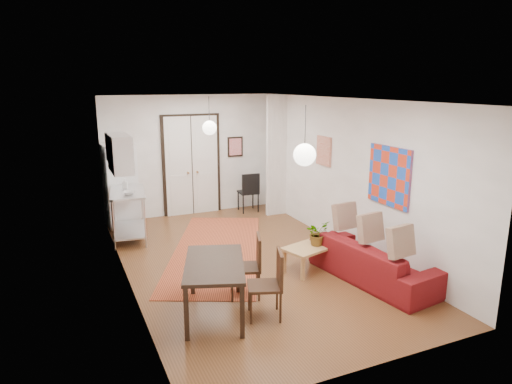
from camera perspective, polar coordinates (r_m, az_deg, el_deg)
name	(u,v)px	position (r m, az deg, el deg)	size (l,w,h in m)	color
floor	(247,261)	(8.41, -1.16, -8.66)	(7.00, 7.00, 0.00)	brown
ceiling	(246,100)	(7.79, -1.26, 11.48)	(4.20, 7.00, 0.02)	white
wall_back	(191,155)	(11.24, -8.14, 4.55)	(4.20, 0.02, 2.90)	white
wall_front	(373,249)	(5.06, 14.40, -6.91)	(4.20, 0.02, 2.90)	white
wall_left	(123,196)	(7.45, -16.28, -0.44)	(0.02, 7.00, 2.90)	white
wall_right	(347,174)	(8.98, 11.26, 2.18)	(0.02, 7.00, 2.90)	white
double_doors	(192,166)	(11.23, -8.03, 3.26)	(1.44, 0.06, 2.50)	silver
stub_partition	(276,156)	(11.02, 2.56, 4.50)	(0.50, 0.10, 2.90)	white
wall_cabinet	(120,153)	(8.85, -16.68, 4.66)	(0.35, 1.00, 0.70)	silver
painting_popart	(389,176)	(7.96, 16.32, 1.91)	(0.05, 1.00, 1.00)	red
painting_abstract	(324,151)	(9.57, 8.48, 5.10)	(0.05, 0.50, 0.60)	beige
poster_back	(235,147)	(11.55, -2.60, 5.67)	(0.40, 0.03, 0.50)	red
print_left	(108,148)	(9.32, -18.02, 5.30)	(0.03, 0.44, 0.54)	#A46644
pendant_back	(209,128)	(9.71, -5.84, 7.99)	(0.30, 0.30, 0.80)	white
pendant_front	(305,155)	(6.07, 6.10, 4.65)	(0.30, 0.30, 0.80)	white
kilim_rug	(217,250)	(8.98, -4.95, -7.21)	(1.61, 4.28, 0.01)	#BC532F
sofa	(373,261)	(7.79, 14.46, -8.36)	(2.27, 0.89, 0.66)	maroon
coffee_table	(312,249)	(7.99, 6.96, -7.06)	(1.11, 0.81, 0.44)	tan
potted_plant	(317,233)	(7.95, 7.64, -5.10)	(0.33, 0.39, 0.43)	#335D2A
kitchen_counter	(128,207)	(9.73, -15.67, -1.84)	(0.85, 1.42, 1.03)	silver
bowl	(129,193)	(9.35, -15.56, -0.10)	(0.24, 0.24, 0.06)	silver
soap_bottle	(125,183)	(9.86, -16.08, 1.03)	(0.10, 0.10, 0.21)	teal
fridge	(120,186)	(10.65, -16.60, 0.78)	(0.66, 0.66, 1.86)	silver
dining_table	(214,268)	(6.39, -5.22, -9.48)	(1.22, 1.58, 0.77)	black
dining_chair_near	(243,259)	(7.02, -1.70, -8.43)	(0.58, 0.71, 0.96)	#362011
dining_chair_far	(262,277)	(6.43, 0.70, -10.57)	(0.58, 0.71, 0.96)	#362011
black_side_chair	(247,188)	(11.53, -1.18, 0.54)	(0.49, 0.49, 1.00)	black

